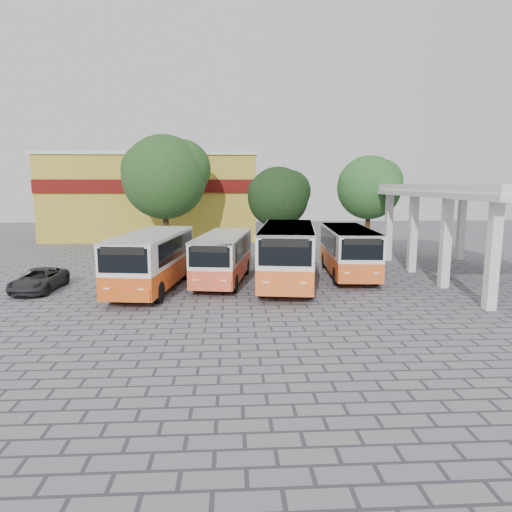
{
  "coord_description": "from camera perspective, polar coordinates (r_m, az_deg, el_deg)",
  "views": [
    {
      "loc": [
        -3.39,
        -21.16,
        5.43
      ],
      "look_at": [
        -1.98,
        3.49,
        1.5
      ],
      "focal_mm": 32.0,
      "sensor_mm": 36.0,
      "label": 1
    }
  ],
  "objects": [
    {
      "name": "shophouse_block",
      "position": [
        47.78,
        -12.53,
        7.31
      ],
      "size": [
        20.4,
        10.4,
        8.3
      ],
      "color": "gold",
      "rests_on": "ground"
    },
    {
      "name": "bus_far_right",
      "position": [
        27.4,
        11.47,
        0.92
      ],
      "size": [
        3.04,
        8.06,
        2.84
      ],
      "rotation": [
        0.0,
        0.0,
        -0.08
      ],
      "color": "orange",
      "rests_on": "ground"
    },
    {
      "name": "terminal_shelter",
      "position": [
        28.75,
        25.84,
        7.12
      ],
      "size": [
        6.8,
        15.8,
        5.4
      ],
      "color": "silver",
      "rests_on": "ground"
    },
    {
      "name": "bus_far_left",
      "position": [
        23.96,
        -12.86,
        -0.16
      ],
      "size": [
        3.56,
        8.4,
        2.93
      ],
      "rotation": [
        0.0,
        0.0,
        -0.14
      ],
      "color": "#DD5112",
      "rests_on": "ground"
    },
    {
      "name": "tree_right",
      "position": [
        36.08,
        14.04,
        8.54
      ],
      "size": [
        5.06,
        4.82,
        7.54
      ],
      "color": "#3E2714",
      "rests_on": "ground"
    },
    {
      "name": "parked_car",
      "position": [
        25.81,
        -25.51,
        -2.72
      ],
      "size": [
        1.94,
        4.09,
        1.13
      ],
      "primitive_type": "imported",
      "rotation": [
        0.0,
        0.0,
        -0.02
      ],
      "color": "#242427",
      "rests_on": "ground"
    },
    {
      "name": "tree_left",
      "position": [
        37.8,
        -11.25,
        9.97
      ],
      "size": [
        7.07,
        6.73,
        9.3
      ],
      "color": "#3F2B17",
      "rests_on": "ground"
    },
    {
      "name": "bus_centre_right",
      "position": [
        24.56,
        3.96,
        0.63
      ],
      "size": [
        4.0,
        9.18,
        3.19
      ],
      "rotation": [
        0.0,
        0.0,
        -0.15
      ],
      "color": "orange",
      "rests_on": "ground"
    },
    {
      "name": "bus_centre_left",
      "position": [
        25.23,
        -4.13,
        0.15
      ],
      "size": [
        3.41,
        7.68,
        2.66
      ],
      "rotation": [
        0.0,
        0.0,
        -0.16
      ],
      "color": "#F15A32",
      "rests_on": "ground"
    },
    {
      "name": "ground",
      "position": [
        22.11,
        5.68,
        -5.22
      ],
      "size": [
        90.0,
        90.0,
        0.0
      ],
      "primitive_type": "plane",
      "color": "slate",
      "rests_on": "ground"
    },
    {
      "name": "tree_middle",
      "position": [
        34.61,
        2.87,
        7.58
      ],
      "size": [
        4.8,
        4.57,
        6.69
      ],
      "color": "#422D1F",
      "rests_on": "ground"
    }
  ]
}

